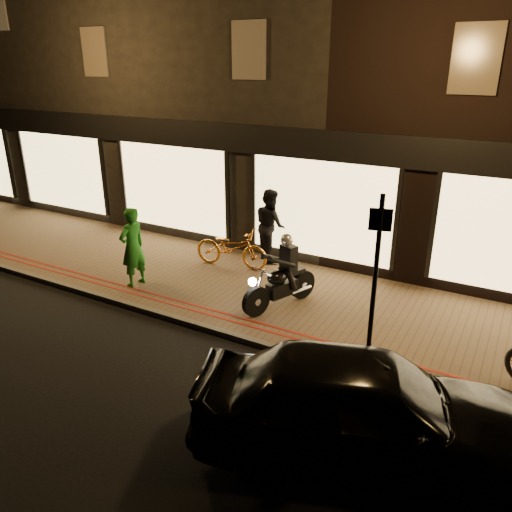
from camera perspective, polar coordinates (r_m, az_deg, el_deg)
The scene contains 11 objects.
ground at distance 9.60m, azimuth -2.23°, elevation -9.75°, with size 90.00×90.00×0.00m, color black.
sidewalk at distance 11.11m, azimuth 3.18°, elevation -4.83°, with size 50.00×4.00×0.12m, color brown.
kerb_stone at distance 9.61m, azimuth -2.07°, elevation -9.31°, with size 50.00×0.14×0.12m, color #59544C.
red_kerb_lines at distance 9.95m, azimuth -0.57°, elevation -7.72°, with size 50.00×0.26×0.01m.
building_row at distance 16.56m, azimuth 14.90°, elevation 18.23°, with size 48.00×10.11×8.50m.
motorcycle at distance 10.38m, azimuth 2.96°, elevation -2.68°, with size 0.90×1.85×1.59m.
sign_post at distance 8.11m, azimuth 13.47°, elevation -2.19°, with size 0.35×0.11×3.00m.
bicycle_gold at distance 12.45m, azimuth -2.83°, elevation 0.95°, with size 0.66×1.91×1.00m, color orange.
person_green at distance 11.60m, azimuth -13.93°, elevation 0.98°, with size 0.67×0.44×1.84m, color #207820.
person_dark at distance 12.78m, azimuth 1.64°, elevation 3.57°, with size 0.91×0.71×1.87m, color black.
parked_car at distance 6.92m, azimuth 12.28°, elevation -16.50°, with size 1.81×4.49×1.53m, color black.
Camera 1 is at (4.35, -6.98, 4.96)m, focal length 35.00 mm.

